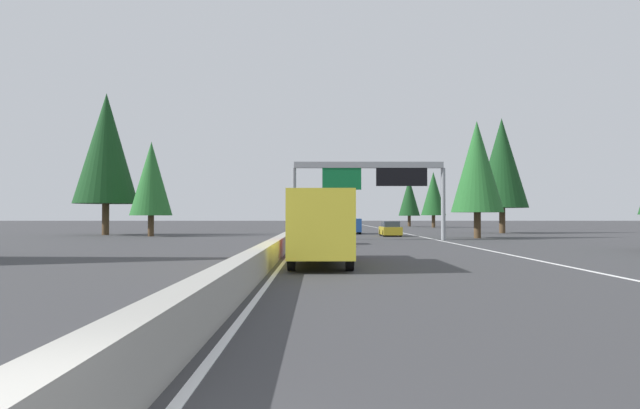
{
  "coord_description": "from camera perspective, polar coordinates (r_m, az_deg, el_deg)",
  "views": [
    {
      "loc": [
        -3.17,
        -1.75,
        2.0
      ],
      "look_at": [
        49.57,
        -1.87,
        3.08
      ],
      "focal_mm": 30.92,
      "sensor_mm": 36.0,
      "label": 1
    }
  ],
  "objects": [
    {
      "name": "sedan_near_center",
      "position": [
        54.7,
        7.29,
        -2.55
      ],
      "size": [
        4.4,
        1.8,
        1.47
      ],
      "color": "#AD931E",
      "rests_on": "ground"
    },
    {
      "name": "conifer_left_mid",
      "position": [
        62.23,
        -21.26,
        5.43
      ],
      "size": [
        6.56,
        6.56,
        14.92
      ],
      "color": "#4C3823",
      "rests_on": "ground"
    },
    {
      "name": "sedan_far_left",
      "position": [
        125.47,
        -0.05,
        -1.78
      ],
      "size": [
        4.4,
        1.8,
        1.47
      ],
      "color": "#AD931E",
      "rests_on": "ground"
    },
    {
      "name": "sign_gantry_overhead",
      "position": [
        45.6,
        5.27,
        2.77
      ],
      "size": [
        0.5,
        12.68,
        6.45
      ],
      "color": "gray",
      "rests_on": "ground"
    },
    {
      "name": "conifer_left_near",
      "position": [
        56.23,
        -17.07,
        2.57
      ],
      "size": [
        4.07,
        4.07,
        9.26
      ],
      "color": "#4C3823",
      "rests_on": "ground"
    },
    {
      "name": "shoulder_stripe_right",
      "position": [
        73.84,
        7.49,
        -2.72
      ],
      "size": [
        160.0,
        0.16,
        0.01
      ],
      "primitive_type": "cube",
      "color": "silver",
      "rests_on": "ground"
    },
    {
      "name": "box_truck_distant_b",
      "position": [
        22.72,
        0.04,
        -2.15
      ],
      "size": [
        8.5,
        2.4,
        2.95
      ],
      "color": "gold",
      "rests_on": "ground"
    },
    {
      "name": "conifer_right_mid",
      "position": [
        67.15,
        18.31,
        4.1
      ],
      "size": [
        5.86,
        5.86,
        13.33
      ],
      "color": "#4C3823",
      "rests_on": "ground"
    },
    {
      "name": "ground_plane",
      "position": [
        63.22,
        -1.71,
        -2.99
      ],
      "size": [
        320.0,
        320.0,
        0.0
      ],
      "primitive_type": "plane",
      "color": "#38383A"
    },
    {
      "name": "median_barrier",
      "position": [
        83.21,
        -1.54,
        -2.25
      ],
      "size": [
        180.0,
        0.56,
        0.9
      ],
      "primitive_type": "cube",
      "color": "#9E9B93",
      "rests_on": "ground"
    },
    {
      "name": "conifer_right_near",
      "position": [
        51.19,
        15.94,
        3.78
      ],
      "size": [
        4.62,
        4.62,
        10.51
      ],
      "color": "#4C3823",
      "rests_on": "ground"
    },
    {
      "name": "bus_mid_left",
      "position": [
        121.55,
        1.66,
        -1.31
      ],
      "size": [
        11.5,
        2.55,
        3.1
      ],
      "color": "white",
      "rests_on": "ground"
    },
    {
      "name": "pickup_mid_center",
      "position": [
        38.19,
        0.03,
        -2.8
      ],
      "size": [
        5.6,
        2.0,
        1.86
      ],
      "color": "maroon",
      "rests_on": "ground"
    },
    {
      "name": "minivan_distant_a",
      "position": [
        61.22,
        3.25,
        -2.16
      ],
      "size": [
        5.0,
        1.95,
        1.69
      ],
      "color": "#1E4793",
      "rests_on": "ground"
    },
    {
      "name": "sedan_near_right",
      "position": [
        44.35,
        -0.23,
        -2.88
      ],
      "size": [
        4.4,
        1.8,
        1.47
      ],
      "color": "#2D6B38",
      "rests_on": "ground"
    },
    {
      "name": "conifer_right_far",
      "position": [
        95.63,
        11.65,
        1.1
      ],
      "size": [
        4.18,
        4.18,
        9.5
      ],
      "color": "#4C3823",
      "rests_on": "ground"
    },
    {
      "name": "shoulder_stripe_median",
      "position": [
        73.21,
        -1.3,
        -2.74
      ],
      "size": [
        160.0,
        0.16,
        0.01
      ],
      "primitive_type": "cube",
      "color": "silver",
      "rests_on": "ground"
    },
    {
      "name": "conifer_right_distant",
      "position": [
        105.28,
        9.22,
        0.77
      ],
      "size": [
        4.03,
        4.03,
        9.15
      ],
      "color": "#4C3823",
      "rests_on": "ground"
    }
  ]
}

